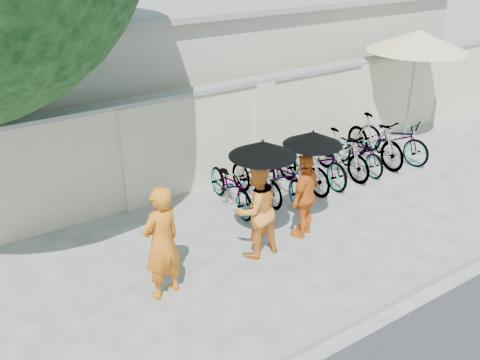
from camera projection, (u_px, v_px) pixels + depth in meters
ground at (275, 265)px, 8.56m from camera, size 80.00×80.00×0.00m
kerb at (351, 320)px, 7.26m from camera, size 40.00×0.16×0.12m
compound_wall at (220, 136)px, 11.04m from camera, size 20.00×0.30×2.00m
building_behind at (175, 66)px, 14.13m from camera, size 14.00×6.00×3.20m
monk_left at (162, 243)px, 7.52m from camera, size 0.71×0.55×1.74m
monk_center at (256, 210)px, 8.52m from camera, size 0.81×0.63×1.64m
parasol_center at (263, 149)px, 8.04m from camera, size 1.05×1.05×1.07m
monk_right at (305, 195)px, 9.10m from camera, size 0.97×0.71×1.53m
parasol_right at (313, 138)px, 8.60m from camera, size 0.98×0.98×1.07m
patio_umbrella at (418, 42)px, 12.35m from camera, size 2.99×2.99×2.79m
bike_0 at (231, 185)px, 10.17m from camera, size 0.82×1.81×0.92m
bike_1 at (256, 178)px, 10.41m from camera, size 0.51×1.63×0.97m
bike_2 at (283, 175)px, 10.61m from camera, size 0.76×1.74×0.88m
bike_3 at (303, 166)px, 10.89m from camera, size 0.47×1.66×1.00m
bike_4 at (320, 159)px, 11.25m from camera, size 0.83×1.92×0.98m
bike_5 at (342, 154)px, 11.47m from camera, size 0.47×1.67×1.00m
bike_6 at (359, 151)px, 11.80m from camera, size 0.77×1.71×0.87m
bike_7 at (375, 140)px, 12.08m from camera, size 0.67×1.88×1.11m
bike_8 at (393, 138)px, 12.34m from camera, size 0.89×1.98×1.00m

